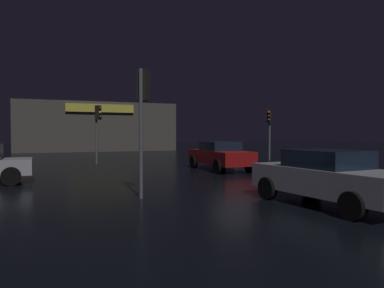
% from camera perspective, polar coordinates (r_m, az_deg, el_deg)
% --- Properties ---
extents(ground_plane, '(120.00, 120.00, 0.00)m').
position_cam_1_polar(ground_plane, '(19.41, 6.79, -4.11)').
color(ground_plane, black).
extents(store_building, '(17.04, 10.12, 5.33)m').
position_cam_1_polar(store_building, '(44.99, -14.93, 2.51)').
color(store_building, '#4C4742').
rests_on(store_building, ground).
extents(traffic_signal_main, '(0.42, 0.42, 3.69)m').
position_cam_1_polar(traffic_signal_main, '(27.83, 11.87, 2.97)').
color(traffic_signal_main, '#595B60').
rests_on(traffic_signal_main, ground).
extents(traffic_signal_opposite, '(0.42, 0.42, 3.85)m').
position_cam_1_polar(traffic_signal_opposite, '(11.16, -7.56, 6.70)').
color(traffic_signal_opposite, '#595B60').
rests_on(traffic_signal_opposite, ground).
extents(traffic_signal_cross_right, '(0.41, 0.43, 3.73)m').
position_cam_1_polar(traffic_signal_cross_right, '(24.25, -14.38, 3.46)').
color(traffic_signal_cross_right, '#595B60').
rests_on(traffic_signal_cross_right, ground).
extents(car_near, '(2.00, 4.60, 1.50)m').
position_cam_1_polar(car_near, '(19.54, 4.36, -1.75)').
color(car_near, '#A51414').
rests_on(car_near, ground).
extents(car_crossing, '(2.21, 4.60, 1.49)m').
position_cam_1_polar(car_crossing, '(10.56, 20.31, -4.80)').
color(car_crossing, '#B7B7BF').
rests_on(car_crossing, ground).
extents(bollard_kerb_b, '(0.12, 0.12, 0.99)m').
position_cam_1_polar(bollard_kerb_b, '(27.64, 6.85, -1.37)').
color(bollard_kerb_b, gold).
rests_on(bollard_kerb_b, ground).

